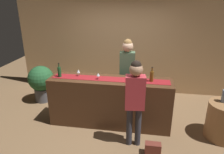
# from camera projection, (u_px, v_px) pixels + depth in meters

# --- Properties ---
(ground_plane) EXTENTS (10.00, 10.00, 0.00)m
(ground_plane) POSITION_uv_depth(u_px,v_px,m) (110.00, 123.00, 4.65)
(ground_plane) COLOR brown
(back_wall) EXTENTS (6.00, 0.12, 2.90)m
(back_wall) POSITION_uv_depth(u_px,v_px,m) (122.00, 41.00, 5.89)
(back_wall) COLOR tan
(back_wall) RESTS_ON ground
(bar_counter) EXTENTS (2.54, 0.60, 1.04)m
(bar_counter) POSITION_uv_depth(u_px,v_px,m) (110.00, 102.00, 4.47)
(bar_counter) COLOR #472B19
(bar_counter) RESTS_ON ground
(counter_runner_cloth) EXTENTS (2.41, 0.28, 0.01)m
(counter_runner_cloth) POSITION_uv_depth(u_px,v_px,m) (110.00, 79.00, 4.28)
(counter_runner_cloth) COLOR maroon
(counter_runner_cloth) RESTS_ON bar_counter
(wine_bottle_green) EXTENTS (0.07, 0.07, 0.30)m
(wine_bottle_green) POSITION_uv_depth(u_px,v_px,m) (59.00, 72.00, 4.37)
(wine_bottle_green) COLOR #194723
(wine_bottle_green) RESTS_ON bar_counter
(wine_bottle_amber) EXTENTS (0.07, 0.07, 0.30)m
(wine_bottle_amber) POSITION_uv_depth(u_px,v_px,m) (152.00, 76.00, 4.12)
(wine_bottle_amber) COLOR brown
(wine_bottle_amber) RESTS_ON bar_counter
(wine_glass_near_customer) EXTENTS (0.07, 0.07, 0.14)m
(wine_glass_near_customer) POSITION_uv_depth(u_px,v_px,m) (78.00, 71.00, 4.42)
(wine_glass_near_customer) COLOR silver
(wine_glass_near_customer) RESTS_ON bar_counter
(wine_glass_mid_counter) EXTENTS (0.07, 0.07, 0.14)m
(wine_glass_mid_counter) POSITION_uv_depth(u_px,v_px,m) (98.00, 75.00, 4.23)
(wine_glass_mid_counter) COLOR silver
(wine_glass_mid_counter) RESTS_ON bar_counter
(wine_glass_far_end) EXTENTS (0.07, 0.07, 0.14)m
(wine_glass_far_end) POSITION_uv_depth(u_px,v_px,m) (144.00, 76.00, 4.18)
(wine_glass_far_end) COLOR silver
(wine_glass_far_end) RESTS_ON bar_counter
(bartender) EXTENTS (0.35, 0.25, 1.77)m
(bartender) POSITION_uv_depth(u_px,v_px,m) (127.00, 68.00, 4.75)
(bartender) COLOR #26262B
(bartender) RESTS_ON ground
(customer_sipping) EXTENTS (0.36, 0.24, 1.65)m
(customer_sipping) POSITION_uv_depth(u_px,v_px,m) (135.00, 96.00, 3.63)
(customer_sipping) COLOR #33333D
(customer_sipping) RESTS_ON ground
(potted_plant_tall) EXTENTS (0.66, 0.66, 0.96)m
(potted_plant_tall) POSITION_uv_depth(u_px,v_px,m) (41.00, 81.00, 5.48)
(potted_plant_tall) COLOR #4C4C51
(potted_plant_tall) RESTS_ON ground
(handbag) EXTENTS (0.28, 0.14, 0.22)m
(handbag) POSITION_uv_depth(u_px,v_px,m) (153.00, 149.00, 3.69)
(handbag) COLOR brown
(handbag) RESTS_ON ground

